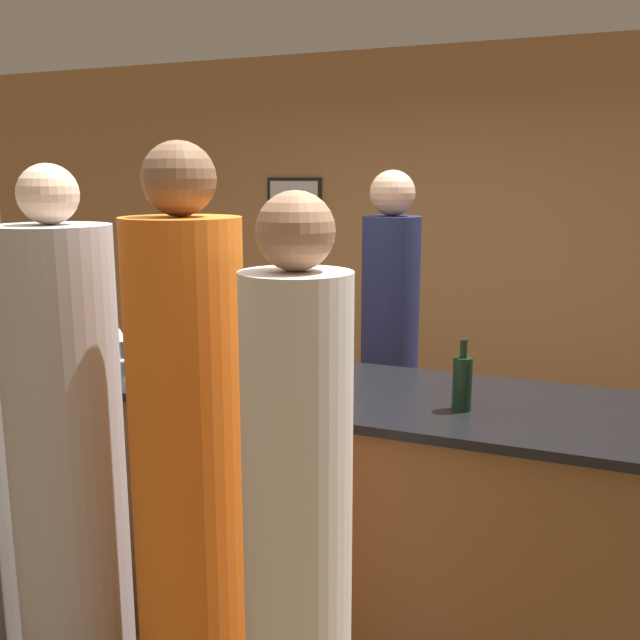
{
  "coord_description": "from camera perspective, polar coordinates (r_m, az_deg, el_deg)",
  "views": [
    {
      "loc": [
        1.17,
        -2.6,
        1.92
      ],
      "look_at": [
        0.07,
        0.1,
        1.33
      ],
      "focal_mm": 40.0,
      "sensor_mm": 36.0,
      "label": 1
    }
  ],
  "objects": [
    {
      "name": "wine_glass_2",
      "position": [
        2.89,
        -12.94,
        -3.26
      ],
      "size": [
        0.07,
        0.07,
        0.16
      ],
      "color": "silver",
      "rests_on": "bar_counter"
    },
    {
      "name": "guest_1",
      "position": [
        2.66,
        -19.46,
        -11.57
      ],
      "size": [
        0.39,
        0.39,
        1.97
      ],
      "color": "#B2B2B7",
      "rests_on": "ground_plane"
    },
    {
      "name": "ice_bucket",
      "position": [
        3.23,
        -5.71,
        -2.09
      ],
      "size": [
        0.16,
        0.16,
        0.17
      ],
      "color": "silver",
      "rests_on": "bar_counter"
    },
    {
      "name": "back_wall",
      "position": [
        5.16,
        8.93,
        5.42
      ],
      "size": [
        8.0,
        0.08,
        2.8
      ],
      "color": "#A37547",
      "rests_on": "ground_plane"
    },
    {
      "name": "wine_glass_1",
      "position": [
        3.46,
        -17.76,
        -0.97
      ],
      "size": [
        0.07,
        0.07,
        0.17
      ],
      "color": "silver",
      "rests_on": "bar_counter"
    },
    {
      "name": "ground_plane",
      "position": [
        3.44,
        -1.88,
        -22.59
      ],
      "size": [
        14.0,
        14.0,
        0.0
      ],
      "primitive_type": "plane",
      "color": "#4C3823"
    },
    {
      "name": "bartender",
      "position": [
        3.65,
        5.54,
        -4.38
      ],
      "size": [
        0.29,
        0.29,
        1.96
      ],
      "rotation": [
        0.0,
        0.0,
        3.14
      ],
      "color": "#1E234C",
      "rests_on": "ground_plane"
    },
    {
      "name": "wine_glass_3",
      "position": [
        3.4,
        -15.76,
        -1.21
      ],
      "size": [
        0.07,
        0.07,
        0.16
      ],
      "color": "silver",
      "rests_on": "bar_counter"
    },
    {
      "name": "guest_0",
      "position": [
        2.15,
        -1.8,
        -17.26
      ],
      "size": [
        0.31,
        0.31,
        1.89
      ],
      "color": "silver",
      "rests_on": "ground_plane"
    },
    {
      "name": "guest_3",
      "position": [
        2.38,
        -10.32,
        -12.94
      ],
      "size": [
        0.37,
        0.37,
        2.03
      ],
      "color": "orange",
      "rests_on": "ground_plane"
    },
    {
      "name": "wine_glass_0",
      "position": [
        3.12,
        -12.34,
        -1.91
      ],
      "size": [
        0.08,
        0.08,
        0.18
      ],
      "color": "silver",
      "rests_on": "bar_counter"
    },
    {
      "name": "wine_bottle_0",
      "position": [
        2.65,
        11.31,
        -4.91
      ],
      "size": [
        0.07,
        0.07,
        0.26
      ],
      "color": "black",
      "rests_on": "bar_counter"
    },
    {
      "name": "bar_counter",
      "position": [
        3.17,
        -1.95,
        -14.4
      ],
      "size": [
        3.12,
        0.8,
        1.08
      ],
      "color": "brown",
      "rests_on": "ground_plane"
    }
  ]
}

